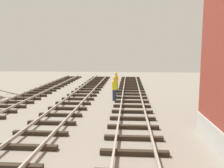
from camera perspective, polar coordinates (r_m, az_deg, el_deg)
track_worker_foreground at (r=18.28m, az=0.60°, el=-1.09°), size 0.40×0.40×1.87m
track_worker_distant at (r=21.99m, az=0.96°, el=0.40°), size 0.40×0.40×1.87m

